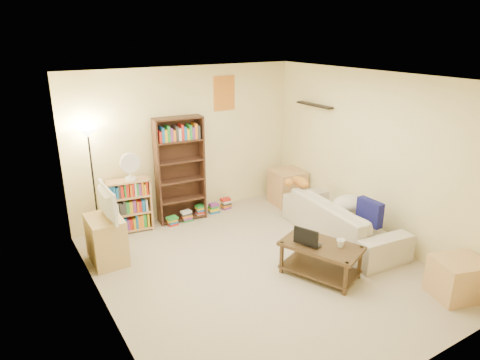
% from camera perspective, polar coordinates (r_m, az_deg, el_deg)
% --- Properties ---
extents(room, '(4.50, 4.54, 2.52)m').
position_cam_1_polar(room, '(5.24, 3.14, 3.74)').
color(room, tan).
rests_on(room, ground).
extents(sofa, '(2.26, 1.22, 0.62)m').
position_cam_1_polar(sofa, '(6.71, 13.42, -5.15)').
color(sofa, '#BCAF9C').
rests_on(sofa, ground).
extents(navy_pillow, '(0.12, 0.41, 0.36)m').
position_cam_1_polar(navy_pillow, '(6.35, 16.90, -4.13)').
color(navy_pillow, navy).
rests_on(navy_pillow, sofa).
extents(cream_blanket, '(0.57, 0.41, 0.24)m').
position_cam_1_polar(cream_blanket, '(6.75, 14.30, -3.03)').
color(cream_blanket, beige).
rests_on(cream_blanket, sofa).
extents(tabby_cat, '(0.49, 0.21, 0.17)m').
position_cam_1_polar(tabby_cat, '(7.01, 7.79, -0.26)').
color(tabby_cat, orange).
rests_on(tabby_cat, sofa).
extents(coffee_table, '(0.90, 1.14, 0.44)m').
position_cam_1_polar(coffee_table, '(5.68, 10.70, -9.83)').
color(coffee_table, '#46301B').
rests_on(coffee_table, ground).
extents(laptop, '(0.45, 0.38, 0.03)m').
position_cam_1_polar(laptop, '(5.64, 9.38, -8.05)').
color(laptop, black).
rests_on(laptop, coffee_table).
extents(laptop_screen, '(0.14, 0.31, 0.22)m').
position_cam_1_polar(laptop_screen, '(5.47, 8.77, -7.52)').
color(laptop_screen, white).
rests_on(laptop_screen, laptop).
extents(mug, '(0.20, 0.20, 0.10)m').
position_cam_1_polar(mug, '(5.59, 13.27, -8.19)').
color(mug, white).
rests_on(mug, coffee_table).
extents(tv_remote, '(0.16, 0.17, 0.02)m').
position_cam_1_polar(tv_remote, '(5.82, 8.28, -7.12)').
color(tv_remote, black).
rests_on(tv_remote, coffee_table).
extents(tv_stand, '(0.44, 0.62, 0.66)m').
position_cam_1_polar(tv_stand, '(6.16, -17.39, -7.64)').
color(tv_stand, tan).
rests_on(tv_stand, ground).
extents(television, '(0.75, 0.11, 0.43)m').
position_cam_1_polar(television, '(5.94, -17.91, -2.94)').
color(television, black).
rests_on(television, tv_stand).
extents(tall_bookshelf, '(0.81, 0.34, 1.75)m').
position_cam_1_polar(tall_bookshelf, '(7.02, -8.00, 1.68)').
color(tall_bookshelf, '#432619').
rests_on(tall_bookshelf, ground).
extents(short_bookshelf, '(0.70, 0.36, 0.86)m').
position_cam_1_polar(short_bookshelf, '(6.94, -14.49, -3.31)').
color(short_bookshelf, tan).
rests_on(short_bookshelf, ground).
extents(desk_fan, '(0.30, 0.17, 0.43)m').
position_cam_1_polar(desk_fan, '(6.70, -14.46, 1.87)').
color(desk_fan, white).
rests_on(desk_fan, short_bookshelf).
extents(floor_lamp, '(0.29, 0.29, 1.72)m').
position_cam_1_polar(floor_lamp, '(6.53, -19.38, 3.51)').
color(floor_lamp, black).
rests_on(floor_lamp, ground).
extents(side_table, '(0.60, 0.60, 0.63)m').
position_cam_1_polar(side_table, '(7.88, 6.32, -0.93)').
color(side_table, tan).
rests_on(side_table, ground).
extents(end_cabinet, '(0.70, 0.63, 0.48)m').
position_cam_1_polar(end_cabinet, '(5.83, 27.10, -11.57)').
color(end_cabinet, tan).
rests_on(end_cabinet, ground).
extents(book_stacks, '(1.27, 0.28, 0.22)m').
position_cam_1_polar(book_stacks, '(7.38, -5.15, -4.17)').
color(book_stacks, red).
rests_on(book_stacks, ground).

